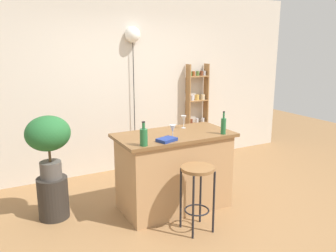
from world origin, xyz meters
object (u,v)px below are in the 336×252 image
(plant_stool, at_px, (53,198))
(cookbook, at_px, (167,140))
(bottle_soda_blue, at_px, (223,126))
(bar_stool, at_px, (197,183))
(wine_glass_left, at_px, (173,129))
(pendant_globe_light, at_px, (133,36))
(bottle_olive_oil, at_px, (144,137))
(spice_shelf, at_px, (197,111))
(wine_glass_center, at_px, (184,119))
(potted_plant, at_px, (48,138))

(plant_stool, height_order, cookbook, cookbook)
(plant_stool, relative_size, bottle_soda_blue, 1.78)
(bar_stool, height_order, wine_glass_left, wine_glass_left)
(wine_glass_left, height_order, pendant_globe_light, pendant_globe_light)
(bottle_olive_oil, height_order, cookbook, bottle_olive_oil)
(bottle_soda_blue, height_order, wine_glass_left, bottle_soda_blue)
(cookbook, bearing_deg, spice_shelf, 29.57)
(plant_stool, distance_m, wine_glass_center, 1.85)
(spice_shelf, xyz_separation_m, cookbook, (-1.52, -1.76, 0.11))
(plant_stool, relative_size, wine_glass_left, 3.03)
(wine_glass_center, xyz_separation_m, cookbook, (-0.48, -0.44, -0.10))
(spice_shelf, relative_size, potted_plant, 2.27)
(bar_stool, height_order, wine_glass_center, wine_glass_center)
(spice_shelf, bearing_deg, potted_plant, -157.94)
(bottle_soda_blue, height_order, bottle_olive_oil, bottle_soda_blue)
(bar_stool, bearing_deg, plant_stool, 142.33)
(spice_shelf, distance_m, plant_stool, 2.96)
(plant_stool, relative_size, potted_plant, 0.67)
(wine_glass_left, relative_size, cookbook, 0.78)
(potted_plant, distance_m, bottle_olive_oil, 1.12)
(spice_shelf, distance_m, potted_plant, 2.90)
(wine_glass_center, relative_size, cookbook, 0.78)
(spice_shelf, height_order, wine_glass_left, spice_shelf)
(spice_shelf, bearing_deg, cookbook, -130.93)
(bar_stool, bearing_deg, bottle_soda_blue, 29.91)
(wine_glass_left, height_order, cookbook, wine_glass_left)
(spice_shelf, relative_size, plant_stool, 3.37)
(potted_plant, xyz_separation_m, wine_glass_center, (1.64, -0.23, 0.09))
(potted_plant, height_order, bottle_soda_blue, same)
(plant_stool, height_order, bottle_olive_oil, bottle_olive_oil)
(bar_stool, distance_m, bottle_olive_oil, 0.77)
(bar_stool, bearing_deg, pendant_globe_light, 85.40)
(bar_stool, xyz_separation_m, spice_shelf, (1.34, 2.12, 0.31))
(bottle_soda_blue, relative_size, wine_glass_center, 1.70)
(spice_shelf, height_order, bottle_soda_blue, spice_shelf)
(potted_plant, relative_size, cookbook, 3.51)
(potted_plant, bearing_deg, bar_stool, -37.67)
(bottle_olive_oil, height_order, wine_glass_center, bottle_olive_oil)
(bottle_olive_oil, xyz_separation_m, wine_glass_center, (0.78, 0.49, 0.02))
(wine_glass_left, bearing_deg, wine_glass_center, 46.37)
(potted_plant, height_order, bottle_olive_oil, potted_plant)
(wine_glass_center, relative_size, pendant_globe_light, 0.07)
(bottle_olive_oil, bearing_deg, potted_plant, 140.53)
(potted_plant, bearing_deg, plant_stool, 0.00)
(cookbook, height_order, pendant_globe_light, pendant_globe_light)
(bar_stool, relative_size, plant_stool, 1.48)
(potted_plant, xyz_separation_m, pendant_globe_light, (1.51, 1.12, 1.14))
(plant_stool, height_order, potted_plant, potted_plant)
(plant_stool, height_order, wine_glass_left, wine_glass_left)
(bottle_soda_blue, bearing_deg, cookbook, 176.96)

